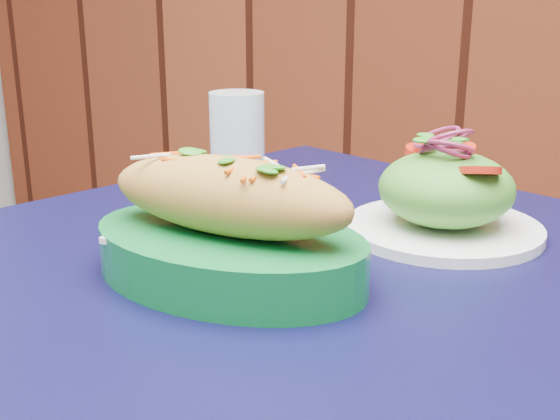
% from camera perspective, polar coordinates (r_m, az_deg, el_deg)
% --- Properties ---
extents(cafe_table, '(1.03, 1.03, 0.75)m').
position_cam_1_polar(cafe_table, '(0.77, 2.46, -10.00)').
color(cafe_table, black).
rests_on(cafe_table, ground).
extents(banh_mi_basket, '(0.29, 0.19, 0.13)m').
position_cam_1_polar(banh_mi_basket, '(0.66, -4.22, -1.57)').
color(banh_mi_basket, '#0C682C').
rests_on(banh_mi_basket, cafe_table).
extents(salad_plate, '(0.22, 0.22, 0.12)m').
position_cam_1_polar(salad_plate, '(0.81, 13.31, 1.15)').
color(salad_plate, white).
rests_on(salad_plate, cafe_table).
extents(water_glass, '(0.08, 0.08, 0.13)m').
position_cam_1_polar(water_glass, '(1.03, -3.50, 5.96)').
color(water_glass, silver).
rests_on(water_glass, cafe_table).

